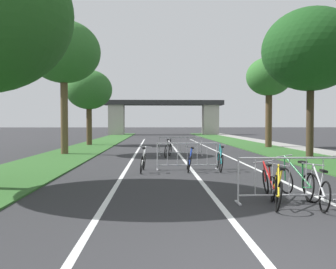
{
  "coord_description": "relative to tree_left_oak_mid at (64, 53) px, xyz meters",
  "views": [
    {
      "loc": [
        -1.46,
        -4.09,
        1.82
      ],
      "look_at": [
        -0.33,
        25.66,
        0.88
      ],
      "focal_mm": 38.76,
      "sensor_mm": 36.0,
      "label": 1
    }
  ],
  "objects": [
    {
      "name": "bicycle_white_5",
      "position": [
        4.78,
        -7.61,
        -5.5
      ],
      "size": [
        0.47,
        1.73,
        0.95
      ],
      "rotation": [
        0.0,
        0.0,
        -0.06
      ],
      "color": "black",
      "rests_on": "ground"
    },
    {
      "name": "lane_stripe_right_lane",
      "position": [
        9.22,
        1.33,
        -5.86
      ],
      "size": [
        0.14,
        36.72,
        0.01
      ],
      "primitive_type": "cube",
      "color": "silver",
      "rests_on": "ground"
    },
    {
      "name": "bicycle_blue_1",
      "position": [
        6.52,
        -7.5,
        -5.51
      ],
      "size": [
        0.52,
        1.62,
        0.93
      ],
      "rotation": [
        0.0,
        0.0,
        -0.06
      ],
      "color": "black",
      "rests_on": "ground"
    },
    {
      "name": "bicycle_teal_3",
      "position": [
        7.69,
        -7.4,
        -5.49
      ],
      "size": [
        0.44,
        1.75,
        1.02
      ],
      "rotation": [
        0.0,
        0.0,
        -0.06
      ],
      "color": "black",
      "rests_on": "ground"
    },
    {
      "name": "bicycle_black_4",
      "position": [
        5.94,
        -1.63,
        -5.49
      ],
      "size": [
        0.65,
        1.71,
        0.98
      ],
      "rotation": [
        0.0,
        0.0,
        -0.25
      ],
      "color": "black",
      "rests_on": "ground"
    },
    {
      "name": "tree_left_oak_mid",
      "position": [
        0.0,
        0.0,
        0.0
      ],
      "size": [
        4.2,
        4.2,
        7.7
      ],
      "color": "brown",
      "rests_on": "ground"
    },
    {
      "name": "crowd_barrier_second",
      "position": [
        6.49,
        -7.03,
        -5.35
      ],
      "size": [
        2.43,
        0.54,
        1.05
      ],
      "rotation": [
        0.0,
        0.0,
        0.04
      ],
      "color": "#ADADB2",
      "rests_on": "ground"
    },
    {
      "name": "tree_left_oak_near",
      "position": [
        -0.13,
        8.7,
        -1.36
      ],
      "size": [
        3.77,
        3.77,
        6.15
      ],
      "color": "#4C3823",
      "rests_on": "ground"
    },
    {
      "name": "bicycle_green_0",
      "position": [
        8.66,
        -12.52,
        -5.48
      ],
      "size": [
        0.62,
        1.75,
        1.02
      ],
      "rotation": [
        0.0,
        0.0,
        0.21
      ],
      "color": "black",
      "rests_on": "ground"
    },
    {
      "name": "sidewalk_path_right",
      "position": [
        15.59,
        8.94,
        -5.83
      ],
      "size": [
        1.79,
        63.48,
        0.08
      ],
      "primitive_type": "cube",
      "color": "gray",
      "rests_on": "ground"
    },
    {
      "name": "bicycle_yellow_2",
      "position": [
        7.85,
        -13.39,
        -5.5
      ],
      "size": [
        0.68,
        1.63,
        0.92
      ],
      "rotation": [
        0.0,
        0.0,
        -0.23
      ],
      "color": "black",
      "rests_on": "ground"
    },
    {
      "name": "grass_verge_right",
      "position": [
        13.0,
        8.94,
        -5.84
      ],
      "size": [
        3.38,
        63.48,
        0.05
      ],
      "primitive_type": "cube",
      "color": "#2D5B26",
      "rests_on": "ground"
    },
    {
      "name": "bicycle_red_6",
      "position": [
        7.99,
        -12.46,
        -5.51
      ],
      "size": [
        0.52,
        1.68,
        0.89
      ],
      "rotation": [
        0.0,
        0.0,
        -0.12
      ],
      "color": "black",
      "rests_on": "ground"
    },
    {
      "name": "bicycle_silver_7",
      "position": [
        8.72,
        -13.43,
        -5.5
      ],
      "size": [
        0.55,
        1.71,
        0.92
      ],
      "rotation": [
        0.0,
        0.0,
        -0.14
      ],
      "color": "black",
      "rests_on": "ground"
    },
    {
      "name": "tree_right_pine_far",
      "position": [
        13.67,
        5.44,
        -0.69
      ],
      "size": [
        3.35,
        3.35,
        6.69
      ],
      "color": "#4C3823",
      "rests_on": "ground"
    },
    {
      "name": "lane_stripe_center",
      "position": [
        6.65,
        1.33,
        -5.86
      ],
      "size": [
        0.14,
        36.72,
        0.01
      ],
      "primitive_type": "cube",
      "color": "silver",
      "rests_on": "ground"
    },
    {
      "name": "crowd_barrier_nearest",
      "position": [
        8.27,
        -13.02,
        -5.35
      ],
      "size": [
        2.42,
        0.46,
        1.05
      ],
      "rotation": [
        0.0,
        0.0,
        0.01
      ],
      "color": "#ADADB2",
      "rests_on": "ground"
    },
    {
      "name": "crowd_barrier_third",
      "position": [
        6.67,
        -1.04,
        -5.35
      ],
      "size": [
        2.43,
        0.58,
        1.05
      ],
      "rotation": [
        0.0,
        0.0,
        0.06
      ],
      "color": "#ADADB2",
      "rests_on": "ground"
    },
    {
      "name": "lane_stripe_left_lane",
      "position": [
        4.09,
        1.33,
        -5.86
      ],
      "size": [
        0.14,
        36.72,
        0.01
      ],
      "primitive_type": "cube",
      "color": "silver",
      "rests_on": "ground"
    },
    {
      "name": "overpass_bridge",
      "position": [
        6.65,
        35.43,
        -2.38
      ],
      "size": [
        18.46,
        3.08,
        5.34
      ],
      "color": "#2D2D30",
      "rests_on": "ground"
    },
    {
      "name": "tree_right_cypress_far",
      "position": [
        13.45,
        -2.22,
        -0.2
      ],
      "size": [
        5.09,
        5.09,
        7.85
      ],
      "color": "#3D2D1E",
      "rests_on": "ground"
    },
    {
      "name": "grass_verge_left",
      "position": [
        0.3,
        8.94,
        -5.84
      ],
      "size": [
        3.38,
        63.48,
        0.05
      ],
      "primitive_type": "cube",
      "color": "#2D5B26",
      "rests_on": "ground"
    }
  ]
}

